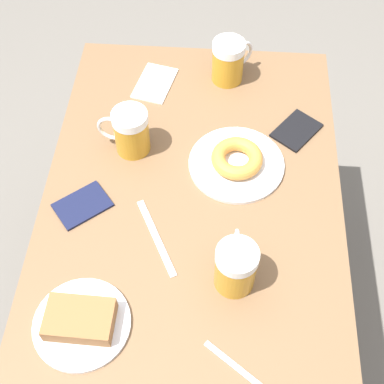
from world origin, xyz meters
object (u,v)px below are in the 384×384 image
(plate_with_donut, at_px, (237,161))
(napkin_folded, at_px, (155,83))
(plate_with_cake, at_px, (81,321))
(knife, at_px, (156,237))
(passport_far_edge, at_px, (82,205))
(beer_mug_left, at_px, (236,266))
(beer_mug_center, at_px, (229,61))
(passport_near_edge, at_px, (296,130))
(beer_mug_right, at_px, (130,131))
(fork, at_px, (242,372))

(plate_with_donut, distance_m, napkin_folded, 0.37)
(plate_with_cake, bearing_deg, knife, -120.94)
(plate_with_cake, bearing_deg, passport_far_edge, -79.46)
(beer_mug_left, relative_size, beer_mug_center, 1.07)
(napkin_folded, xyz_separation_m, passport_far_edge, (0.13, 0.43, 0.00))
(plate_with_cake, xyz_separation_m, passport_far_edge, (0.05, -0.30, -0.02))
(plate_with_donut, relative_size, napkin_folded, 1.48)
(beer_mug_left, relative_size, passport_far_edge, 0.88)
(passport_near_edge, height_order, passport_far_edge, same)
(beer_mug_right, bearing_deg, plate_with_cake, 85.19)
(fork, xyz_separation_m, passport_near_edge, (-0.13, -0.65, 0.00))
(plate_with_donut, relative_size, beer_mug_left, 1.80)
(napkin_folded, xyz_separation_m, fork, (-0.26, 0.80, -0.00))
(plate_with_cake, xyz_separation_m, napkin_folded, (-0.07, -0.73, -0.02))
(beer_mug_right, xyz_separation_m, fork, (-0.29, 0.56, -0.06))
(beer_mug_right, xyz_separation_m, knife, (-0.09, 0.27, -0.06))
(plate_with_cake, relative_size, beer_mug_left, 1.52)
(plate_with_donut, height_order, beer_mug_center, beer_mug_center)
(plate_with_donut, bearing_deg, plate_with_cake, 54.98)
(beer_mug_left, relative_size, napkin_folded, 0.82)
(beer_mug_left, distance_m, napkin_folded, 0.65)
(plate_with_cake, bearing_deg, fork, 167.43)
(beer_mug_right, relative_size, knife, 0.67)
(beer_mug_left, height_order, passport_near_edge, beer_mug_left)
(plate_with_cake, relative_size, passport_far_edge, 1.34)
(beer_mug_center, height_order, passport_far_edge, beer_mug_center)
(beer_mug_right, distance_m, passport_near_edge, 0.44)
(plate_with_cake, xyz_separation_m, plate_with_donut, (-0.31, -0.45, -0.00))
(plate_with_donut, xyz_separation_m, passport_far_edge, (0.37, 0.15, -0.01))
(knife, bearing_deg, passport_near_edge, -133.86)
(beer_mug_right, height_order, passport_far_edge, beer_mug_right)
(passport_near_edge, relative_size, passport_far_edge, 1.00)
(passport_near_edge, bearing_deg, beer_mug_left, 70.73)
(plate_with_cake, bearing_deg, beer_mug_left, -158.17)
(plate_with_donut, distance_m, beer_mug_center, 0.32)
(knife, xyz_separation_m, passport_far_edge, (0.19, -0.08, 0.00))
(napkin_folded, height_order, passport_near_edge, passport_near_edge)
(beer_mug_center, xyz_separation_m, passport_far_edge, (0.34, 0.47, -0.06))
(plate_with_cake, distance_m, beer_mug_right, 0.49)
(plate_with_donut, height_order, passport_far_edge, plate_with_donut)
(napkin_folded, xyz_separation_m, knife, (-0.06, 0.51, -0.00))
(napkin_folded, bearing_deg, passport_far_edge, 73.39)
(beer_mug_left, height_order, beer_mug_center, same)
(beer_mug_left, relative_size, passport_near_edge, 0.88)
(plate_with_cake, height_order, fork, plate_with_cake)
(knife, bearing_deg, plate_with_donut, -128.63)
(plate_with_cake, height_order, beer_mug_center, beer_mug_center)
(knife, distance_m, passport_near_edge, 0.49)
(plate_with_donut, relative_size, fork, 1.53)
(plate_with_cake, relative_size, passport_near_edge, 1.34)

